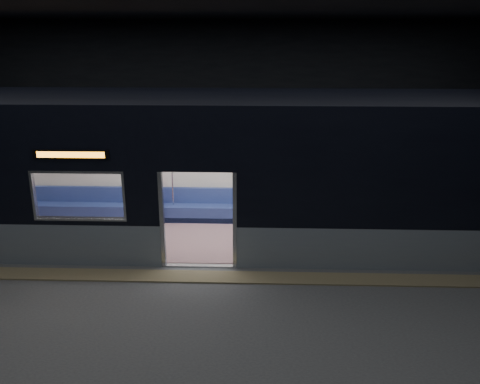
{
  "coord_description": "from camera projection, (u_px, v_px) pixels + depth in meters",
  "views": [
    {
      "loc": [
        1.19,
        -8.52,
        4.72
      ],
      "look_at": [
        0.8,
        2.3,
        1.24
      ],
      "focal_mm": 38.0,
      "sensor_mm": 36.0,
      "label": 1
    }
  ],
  "objects": [
    {
      "name": "metro_car",
      "position": [
        205.0,
        163.0,
        11.44
      ],
      "size": [
        18.0,
        3.04,
        3.35
      ],
      "color": "gray",
      "rests_on": "station_floor"
    },
    {
      "name": "handbag",
      "position": [
        151.0,
        200.0,
        12.63
      ],
      "size": [
        0.25,
        0.23,
        0.11
      ],
      "primitive_type": "cube",
      "rotation": [
        0.0,
        0.0,
        0.13
      ],
      "color": "black",
      "rests_on": "passenger"
    },
    {
      "name": "tactile_strip",
      "position": [
        197.0,
        277.0,
        10.11
      ],
      "size": [
        22.8,
        0.5,
        0.03
      ],
      "primitive_type": "cube",
      "color": "#8C7F59",
      "rests_on": "station_floor"
    },
    {
      "name": "passenger",
      "position": [
        152.0,
        194.0,
        12.78
      ],
      "size": [
        0.37,
        0.62,
        1.27
      ],
      "rotation": [
        0.0,
        0.0,
        0.1
      ],
      "color": "black",
      "rests_on": "metro_car"
    },
    {
      "name": "station_envelope",
      "position": [
        187.0,
        95.0,
        8.47
      ],
      "size": [
        24.0,
        14.0,
        5.0
      ],
      "color": "black",
      "rests_on": "station_floor"
    },
    {
      "name": "station_floor",
      "position": [
        193.0,
        291.0,
        9.59
      ],
      "size": [
        24.0,
        14.0,
        0.01
      ],
      "primitive_type": "cube",
      "color": "#47494C",
      "rests_on": "ground"
    },
    {
      "name": "transit_map",
      "position": [
        342.0,
        164.0,
        12.68
      ],
      "size": [
        1.11,
        0.03,
        0.72
      ],
      "primitive_type": "cube",
      "color": "white",
      "rests_on": "metro_car"
    }
  ]
}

